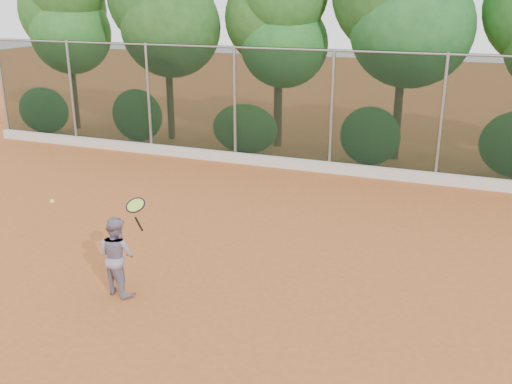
% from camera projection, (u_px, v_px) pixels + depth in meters
% --- Properties ---
extents(ground, '(80.00, 80.00, 0.00)m').
position_uv_depth(ground, '(237.00, 272.00, 10.62)').
color(ground, '#AA5928').
rests_on(ground, ground).
extents(concrete_curb, '(24.00, 0.20, 0.30)m').
position_uv_depth(concrete_curb, '(328.00, 167.00, 16.59)').
color(concrete_curb, silver).
rests_on(concrete_curb, ground).
extents(tennis_player, '(0.79, 0.69, 1.39)m').
position_uv_depth(tennis_player, '(117.00, 256.00, 9.65)').
color(tennis_player, gray).
rests_on(tennis_player, ground).
extents(chainlink_fence, '(24.09, 0.09, 3.50)m').
position_uv_depth(chainlink_fence, '(332.00, 108.00, 16.20)').
color(chainlink_fence, black).
rests_on(chainlink_fence, ground).
extents(foliage_backdrop, '(23.70, 3.63, 7.55)m').
position_uv_depth(foliage_backdrop, '(333.00, 12.00, 17.31)').
color(foliage_backdrop, '#472A1B').
rests_on(foliage_backdrop, ground).
extents(tennis_racket, '(0.34, 0.31, 0.60)m').
position_uv_depth(tennis_racket, '(136.00, 207.00, 9.12)').
color(tennis_racket, black).
rests_on(tennis_racket, ground).
extents(tennis_ball_in_flight, '(0.07, 0.07, 0.07)m').
position_uv_depth(tennis_ball_in_flight, '(52.00, 201.00, 9.76)').
color(tennis_ball_in_flight, '#D5FA38').
rests_on(tennis_ball_in_flight, ground).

